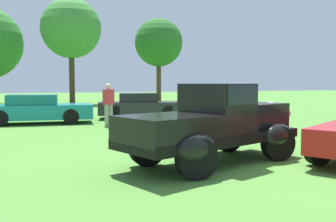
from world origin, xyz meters
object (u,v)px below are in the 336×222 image
show_car_charcoal (141,106)px  spectator_between_cars (239,103)px  spectator_by_row (109,103)px  show_car_teal (37,109)px  feature_pickup_truck (214,123)px

show_car_charcoal → spectator_between_cars: 5.24m
spectator_between_cars → spectator_by_row: (-4.77, 1.90, 0.00)m
show_car_teal → spectator_between_cars: size_ratio=2.75×
feature_pickup_truck → spectator_by_row: size_ratio=2.66×
show_car_charcoal → feature_pickup_truck: bearing=-98.7°
show_car_teal → spectator_by_row: size_ratio=2.75×
show_car_teal → spectator_between_cars: bearing=-27.6°
feature_pickup_truck → spectator_by_row: (-0.57, 7.72, 0.05)m
show_car_charcoal → spectator_between_cars: size_ratio=2.59×
spectator_between_cars → spectator_by_row: size_ratio=1.00×
spectator_between_cars → spectator_by_row: bearing=158.3°
show_car_charcoal → spectator_between_cars: bearing=-60.0°
feature_pickup_truck → show_car_teal: (-3.20, 9.69, -0.27)m
show_car_teal → spectator_between_cars: 8.36m
feature_pickup_truck → show_car_charcoal: size_ratio=1.03×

